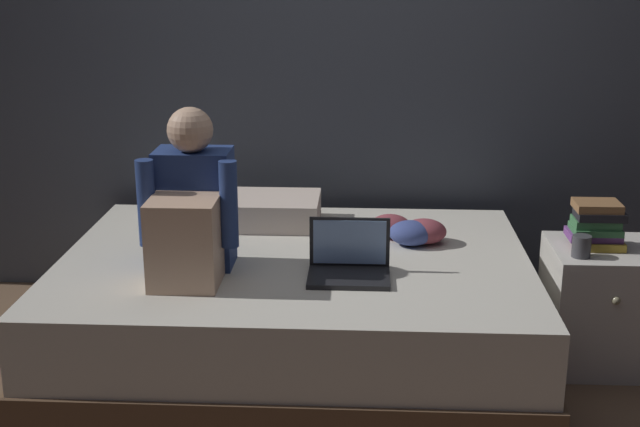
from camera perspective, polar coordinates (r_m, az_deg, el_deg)
The scene contains 10 objects.
ground_plane at distance 3.49m, azimuth 1.32°, elevation -12.13°, with size 8.00×8.00×0.00m, color brown.
wall_back at distance 4.27m, azimuth 1.96°, elevation 12.24°, with size 5.60×0.10×2.70m, color #424751.
bed at distance 3.67m, azimuth -1.65°, elevation -6.49°, with size 2.00×1.50×0.49m.
nightstand at distance 3.84m, azimuth 18.24°, elevation -5.89°, with size 0.44×0.46×0.52m.
person_sitting at distance 3.36m, azimuth -8.69°, elevation 0.09°, with size 0.39×0.44×0.66m.
laptop at distance 3.34m, azimuth 1.97°, elevation -3.33°, with size 0.32×0.23×0.22m.
pillow at distance 4.00m, azimuth -4.07°, elevation 0.22°, with size 0.56×0.36×0.13m, color beige.
book_stack at distance 3.72m, azimuth 18.11°, elevation -0.74°, with size 0.22×0.17×0.20m.
mug at distance 3.60m, azimuth 17.16°, elevation -2.12°, with size 0.08×0.08×0.09m, color #3D3D42.
clothes_pile at distance 3.76m, azimuth 6.05°, elevation -1.13°, with size 0.33×0.27×0.11m.
Camera 1 is at (0.08, -3.06, 1.69)m, focal length 47.62 mm.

